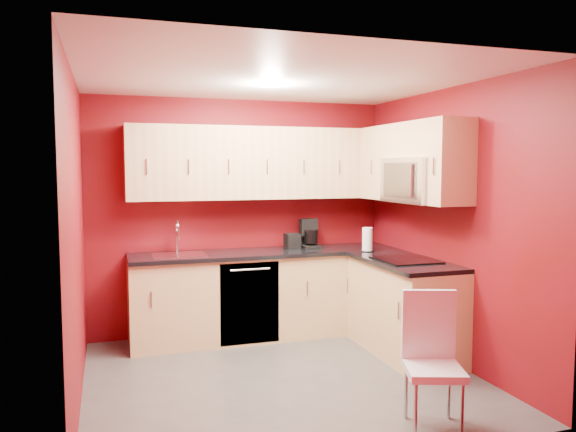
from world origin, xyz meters
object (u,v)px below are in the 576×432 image
dining_chair (434,362)px  sink (179,251)px  coffee_maker (310,233)px  napkin_holder (292,241)px  paper_towel (367,240)px  microwave (418,180)px

dining_chair → sink: bearing=139.4°
coffee_maker → napkin_holder: size_ratio=1.95×
coffee_maker → paper_towel: size_ratio=1.25×
sink → napkin_holder: 1.22m
microwave → coffee_maker: microwave is taller
paper_towel → coffee_maker: bearing=136.4°
dining_chair → paper_towel: bearing=95.6°
microwave → dining_chair: (-0.69, -1.40, -1.20)m
napkin_holder → paper_towel: paper_towel is taller
dining_chair → coffee_maker: bearing=108.6°
coffee_maker → dining_chair: size_ratio=0.34×
microwave → coffee_maker: size_ratio=2.45×
coffee_maker → napkin_holder: bearing=178.8°
coffee_maker → paper_towel: 0.64m
dining_chair → napkin_holder: bearing=113.3°
coffee_maker → paper_towel: coffee_maker is taller
coffee_maker → napkin_holder: 0.22m
napkin_holder → paper_towel: 0.81m
microwave → paper_towel: (-0.20, 0.63, -0.63)m
microwave → sink: (-2.09, 1.00, -0.72)m
sink → dining_chair: 2.82m
sink → dining_chair: sink is taller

